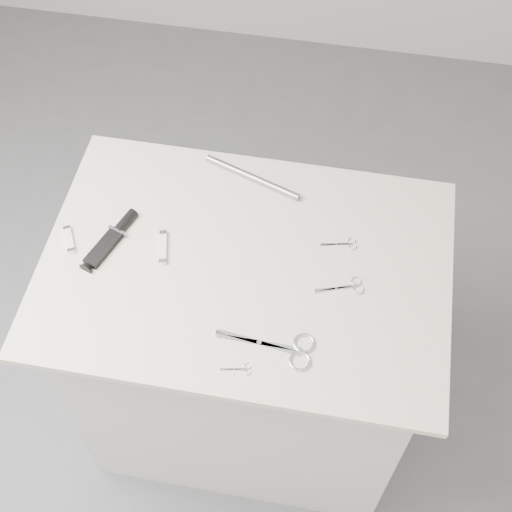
% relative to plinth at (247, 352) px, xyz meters
% --- Properties ---
extents(ground, '(4.00, 4.00, 0.01)m').
position_rel_plinth_xyz_m(ground, '(0.00, 0.00, -0.46)').
color(ground, slate).
rests_on(ground, ground).
extents(plinth, '(0.90, 0.60, 0.90)m').
position_rel_plinth_xyz_m(plinth, '(0.00, 0.00, 0.00)').
color(plinth, silver).
rests_on(plinth, ground).
extents(display_board, '(1.00, 0.70, 0.02)m').
position_rel_plinth_xyz_m(display_board, '(0.00, 0.00, 0.46)').
color(display_board, beige).
rests_on(display_board, plinth).
extents(large_shears, '(0.22, 0.10, 0.01)m').
position_rel_plinth_xyz_m(large_shears, '(0.13, -0.21, 0.47)').
color(large_shears, silver).
rests_on(large_shears, display_board).
extents(embroidery_scissors_a, '(0.12, 0.07, 0.00)m').
position_rel_plinth_xyz_m(embroidery_scissors_a, '(0.25, -0.02, 0.47)').
color(embroidery_scissors_a, silver).
rests_on(embroidery_scissors_a, display_board).
extents(embroidery_scissors_b, '(0.09, 0.04, 0.00)m').
position_rel_plinth_xyz_m(embroidery_scissors_b, '(0.23, 0.10, 0.47)').
color(embroidery_scissors_b, silver).
rests_on(embroidery_scissors_b, display_board).
extents(tiny_scissors, '(0.07, 0.03, 0.00)m').
position_rel_plinth_xyz_m(tiny_scissors, '(0.04, -0.28, 0.47)').
color(tiny_scissors, silver).
rests_on(tiny_scissors, display_board).
extents(sheathed_knife, '(0.09, 0.19, 0.02)m').
position_rel_plinth_xyz_m(sheathed_knife, '(-0.34, 0.02, 0.48)').
color(sheathed_knife, black).
rests_on(sheathed_knife, display_board).
extents(pocket_knife_a, '(0.04, 0.10, 0.01)m').
position_rel_plinth_xyz_m(pocket_knife_a, '(-0.21, 0.01, 0.48)').
color(pocket_knife_a, white).
rests_on(pocket_knife_a, display_board).
extents(pocket_knife_b, '(0.05, 0.08, 0.01)m').
position_rel_plinth_xyz_m(pocket_knife_b, '(-0.45, -0.01, 0.48)').
color(pocket_knife_b, white).
rests_on(pocket_knife_b, display_board).
extents(metal_rail, '(0.27, 0.11, 0.02)m').
position_rel_plinth_xyz_m(metal_rail, '(-0.03, 0.27, 0.48)').
color(metal_rail, gray).
rests_on(metal_rail, display_board).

